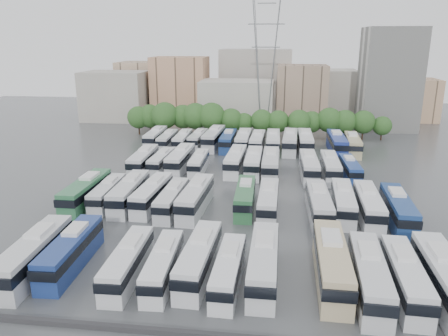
# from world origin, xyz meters

# --- Properties ---
(ground) EXTENTS (220.00, 220.00, 0.00)m
(ground) POSITION_xyz_m (0.00, 0.00, 0.00)
(ground) COLOR #424447
(ground) RESTS_ON ground
(parapet) EXTENTS (56.00, 0.50, 0.50)m
(parapet) POSITION_xyz_m (0.00, -33.00, 0.25)
(parapet) COLOR #2D2D30
(parapet) RESTS_ON ground
(tree_line) EXTENTS (63.93, 7.79, 8.39)m
(tree_line) POSITION_xyz_m (-2.99, 42.05, 4.47)
(tree_line) COLOR black
(tree_line) RESTS_ON ground
(city_buildings) EXTENTS (102.00, 35.00, 20.00)m
(city_buildings) POSITION_xyz_m (-7.46, 71.86, 7.87)
(city_buildings) COLOR #9E998E
(city_buildings) RESTS_ON ground
(apartment_tower) EXTENTS (14.00, 14.00, 26.00)m
(apartment_tower) POSITION_xyz_m (34.00, 58.00, 13.00)
(apartment_tower) COLOR silver
(apartment_tower) RESTS_ON ground
(electricity_pylon) EXTENTS (9.00, 6.91, 33.83)m
(electricity_pylon) POSITION_xyz_m (2.00, 50.00, 18.66)
(electricity_pylon) COLOR slate
(electricity_pylon) RESTS_ON ground
(bus_r0_s1) EXTENTS (3.53, 13.21, 4.11)m
(bus_r0_s1) POSITION_xyz_m (-18.22, -25.00, 2.02)
(bus_r0_s1) COLOR silver
(bus_r0_s1) RESTS_ON ground
(bus_r0_s2) EXTENTS (3.17, 12.32, 3.83)m
(bus_r0_s2) POSITION_xyz_m (-15.02, -23.51, 1.88)
(bus_r0_s2) COLOR navy
(bus_r0_s2) RESTS_ON ground
(bus_r0_s4) EXTENTS (2.83, 11.45, 3.57)m
(bus_r0_s4) POSITION_xyz_m (-8.40, -24.88, 1.75)
(bus_r0_s4) COLOR silver
(bus_r0_s4) RESTS_ON ground
(bus_r0_s5) EXTENTS (2.88, 10.92, 3.39)m
(bus_r0_s5) POSITION_xyz_m (-4.83, -24.86, 1.67)
(bus_r0_s5) COLOR silver
(bus_r0_s5) RESTS_ON ground
(bus_r0_s6) EXTENTS (3.05, 12.25, 3.82)m
(bus_r0_s6) POSITION_xyz_m (-1.49, -23.43, 1.87)
(bus_r0_s6) COLOR silver
(bus_r0_s6) RESTS_ON ground
(bus_r0_s7) EXTENTS (2.57, 10.88, 3.40)m
(bus_r0_s7) POSITION_xyz_m (1.67, -24.99, 1.67)
(bus_r0_s7) COLOR silver
(bus_r0_s7) RESTS_ON ground
(bus_r0_s8) EXTENTS (2.80, 12.59, 3.94)m
(bus_r0_s8) POSITION_xyz_m (4.98, -23.54, 1.94)
(bus_r0_s8) COLOR silver
(bus_r0_s8) RESTS_ON ground
(bus_r0_s10) EXTENTS (3.11, 13.51, 4.23)m
(bus_r0_s10) POSITION_xyz_m (11.56, -23.04, 2.08)
(bus_r0_s10) COLOR tan
(bus_r0_s10) RESTS_ON ground
(bus_r0_s11) EXTENTS (3.37, 12.76, 3.97)m
(bus_r0_s11) POSITION_xyz_m (14.81, -24.83, 1.95)
(bus_r0_s11) COLOR silver
(bus_r0_s11) RESTS_ON ground
(bus_r0_s12) EXTENTS (3.04, 12.08, 3.76)m
(bus_r0_s12) POSITION_xyz_m (18.09, -24.52, 1.85)
(bus_r0_s12) COLOR silver
(bus_r0_s12) RESTS_ON ground
(bus_r0_s13) EXTENTS (3.23, 13.68, 4.27)m
(bus_r0_s13) POSITION_xyz_m (21.44, -25.06, 2.10)
(bus_r0_s13) COLOR silver
(bus_r0_s13) RESTS_ON ground
(bus_r1_s0) EXTENTS (2.83, 12.88, 4.04)m
(bus_r1_s0) POSITION_xyz_m (-21.21, -6.07, 1.98)
(bus_r1_s0) COLOR #2E6C43
(bus_r1_s0) RESTS_ON ground
(bus_r1_s1) EXTENTS (2.74, 10.93, 3.40)m
(bus_r1_s1) POSITION_xyz_m (-18.25, -5.46, 1.67)
(bus_r1_s1) COLOR silver
(bus_r1_s1) RESTS_ON ground
(bus_r1_s2) EXTENTS (3.03, 12.58, 3.93)m
(bus_r1_s2) POSITION_xyz_m (-14.96, -5.54, 1.93)
(bus_r1_s2) COLOR silver
(bus_r1_s2) RESTS_ON ground
(bus_r1_s3) EXTENTS (3.22, 12.14, 3.77)m
(bus_r1_s3) POSITION_xyz_m (-11.56, -5.59, 1.85)
(bus_r1_s3) COLOR silver
(bus_r1_s3) RESTS_ON ground
(bus_r1_s4) EXTENTS (2.66, 11.32, 3.54)m
(bus_r1_s4) POSITION_xyz_m (-8.33, -7.01, 1.74)
(bus_r1_s4) COLOR silver
(bus_r1_s4) RESTS_ON ground
(bus_r1_s5) EXTENTS (3.31, 12.72, 3.96)m
(bus_r1_s5) POSITION_xyz_m (-5.14, -6.40, 1.94)
(bus_r1_s5) COLOR silver
(bus_r1_s5) RESTS_ON ground
(bus_r1_s7) EXTENTS (2.80, 11.66, 3.64)m
(bus_r1_s7) POSITION_xyz_m (1.64, -4.87, 1.79)
(bus_r1_s7) COLOR #2C673B
(bus_r1_s7) RESTS_ON ground
(bus_r1_s8) EXTENTS (2.73, 11.80, 3.69)m
(bus_r1_s8) POSITION_xyz_m (4.90, -6.19, 1.81)
(bus_r1_s8) COLOR silver
(bus_r1_s8) RESTS_ON ground
(bus_r1_s10) EXTENTS (3.03, 12.44, 3.88)m
(bus_r1_s10) POSITION_xyz_m (11.62, -6.81, 1.91)
(bus_r1_s10) COLOR silver
(bus_r1_s10) RESTS_ON ground
(bus_r1_s11) EXTENTS (3.25, 12.21, 3.79)m
(bus_r1_s11) POSITION_xyz_m (14.96, -5.38, 1.86)
(bus_r1_s11) COLOR silver
(bus_r1_s11) RESTS_ON ground
(bus_r1_s12) EXTENTS (3.07, 12.48, 3.89)m
(bus_r1_s12) POSITION_xyz_m (18.10, -6.28, 1.91)
(bus_r1_s12) COLOR white
(bus_r1_s12) RESTS_ON ground
(bus_r1_s13) EXTENTS (3.22, 12.62, 3.93)m
(bus_r1_s13) POSITION_xyz_m (21.64, -7.25, 1.93)
(bus_r1_s13) COLOR navy
(bus_r1_s13) RESTS_ON ground
(bus_r2_s1) EXTENTS (3.13, 12.61, 3.93)m
(bus_r2_s1) POSITION_xyz_m (-18.23, 11.58, 1.93)
(bus_r2_s1) COLOR silver
(bus_r2_s1) RESTS_ON ground
(bus_r2_s2) EXTENTS (2.72, 11.07, 3.45)m
(bus_r2_s2) POSITION_xyz_m (-15.00, 12.17, 1.70)
(bus_r2_s2) COLOR silver
(bus_r2_s2) RESTS_ON ground
(bus_r2_s3) EXTENTS (3.00, 12.95, 4.05)m
(bus_r2_s3) POSITION_xyz_m (-11.62, 12.77, 1.99)
(bus_r2_s3) COLOR silver
(bus_r2_s3) RESTS_ON ground
(bus_r2_s4) EXTENTS (2.56, 10.82, 3.38)m
(bus_r2_s4) POSITION_xyz_m (-8.13, 12.07, 1.66)
(bus_r2_s4) COLOR white
(bus_r2_s4) RESTS_ON ground
(bus_r2_s6) EXTENTS (3.13, 12.74, 3.98)m
(bus_r2_s6) POSITION_xyz_m (-1.59, 13.31, 1.95)
(bus_r2_s6) COLOR white
(bus_r2_s6) RESTS_ON ground
(bus_r2_s7) EXTENTS (2.76, 12.52, 3.92)m
(bus_r2_s7) POSITION_xyz_m (1.70, 12.72, 1.93)
(bus_r2_s7) COLOR white
(bus_r2_s7) RESTS_ON ground
(bus_r2_s8) EXTENTS (2.84, 13.00, 4.08)m
(bus_r2_s8) POSITION_xyz_m (4.75, 11.80, 2.00)
(bus_r2_s8) COLOR silver
(bus_r2_s8) RESTS_ON ground
(bus_r2_s10) EXTENTS (3.04, 12.76, 3.98)m
(bus_r2_s10) POSITION_xyz_m (11.36, 11.24, 1.96)
(bus_r2_s10) COLOR silver
(bus_r2_s10) RESTS_ON ground
(bus_r2_s11) EXTENTS (2.74, 12.31, 3.86)m
(bus_r2_s11) POSITION_xyz_m (14.99, 11.60, 1.89)
(bus_r2_s11) COLOR silver
(bus_r2_s11) RESTS_ON ground
(bus_r2_s12) EXTENTS (2.79, 10.88, 3.39)m
(bus_r2_s12) POSITION_xyz_m (18.31, 11.69, 1.66)
(bus_r2_s12) COLOR navy
(bus_r2_s12) RESTS_ON ground
(bus_r3_s0) EXTENTS (2.80, 12.18, 3.81)m
(bus_r3_s0) POSITION_xyz_m (-21.45, 30.94, 1.87)
(bus_r3_s0) COLOR silver
(bus_r3_s0) RESTS_ON ground
(bus_r3_s1) EXTENTS (2.46, 11.21, 3.52)m
(bus_r3_s1) POSITION_xyz_m (-18.23, 29.11, 1.73)
(bus_r3_s1) COLOR silver
(bus_r3_s1) RESTS_ON ground
(bus_r3_s2) EXTENTS (2.81, 11.58, 3.62)m
(bus_r3_s2) POSITION_xyz_m (-14.86, 29.14, 1.77)
(bus_r3_s2) COLOR silver
(bus_r3_s2) RESTS_ON ground
(bus_r3_s3) EXTENTS (2.90, 11.37, 3.54)m
(bus_r3_s3) POSITION_xyz_m (-11.76, 30.72, 1.74)
(bus_r3_s3) COLOR silver
(bus_r3_s3) RESTS_ON ground
(bus_r3_s4) EXTENTS (3.61, 13.68, 4.25)m
(bus_r3_s4) POSITION_xyz_m (-8.25, 30.98, 2.09)
(bus_r3_s4) COLOR silver
(bus_r3_s4) RESTS_ON ground
(bus_r3_s5) EXTENTS (2.65, 12.10, 3.80)m
(bus_r3_s5) POSITION_xyz_m (-4.93, 29.70, 1.86)
(bus_r3_s5) COLOR navy
(bus_r3_s5) RESTS_ON ground
(bus_r3_s6) EXTENTS (2.80, 12.66, 3.97)m
(bus_r3_s6) POSITION_xyz_m (-1.59, 29.75, 1.95)
(bus_r3_s6) COLOR silver
(bus_r3_s6) RESTS_ON ground
(bus_r3_s7) EXTENTS (3.01, 12.33, 3.85)m
(bus_r3_s7) POSITION_xyz_m (1.49, 29.07, 1.89)
(bus_r3_s7) COLOR silver
(bus_r3_s7) RESTS_ON ground
(bus_r3_s8) EXTENTS (2.98, 12.97, 4.06)m
(bus_r3_s8) POSITION_xyz_m (4.82, 29.14, 1.99)
(bus_r3_s8) COLOR silver
(bus_r3_s8) RESTS_ON ground
(bus_r3_s9) EXTENTS (3.57, 13.62, 4.23)m
(bus_r3_s9) POSITION_xyz_m (8.42, 29.56, 2.08)
(bus_r3_s9) COLOR silver
(bus_r3_s9) RESTS_ON ground
(bus_r3_s10) EXTENTS (2.93, 13.25, 4.15)m
(bus_r3_s10) POSITION_xyz_m (11.64, 30.16, 2.04)
(bus_r3_s10) COLOR silver
(bus_r3_s10) RESTS_ON ground
(bus_r3_s12) EXTENTS (3.17, 13.63, 4.26)m
(bus_r3_s12) POSITION_xyz_m (18.11, 29.13, 2.09)
(bus_r3_s12) COLOR navy
(bus_r3_s12) RESTS_ON ground
(bus_r3_s13) EXTENTS (3.35, 12.62, 3.92)m
(bus_r3_s13) POSITION_xyz_m (21.38, 29.44, 1.93)
(bus_r3_s13) COLOR tan
(bus_r3_s13) RESTS_ON ground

